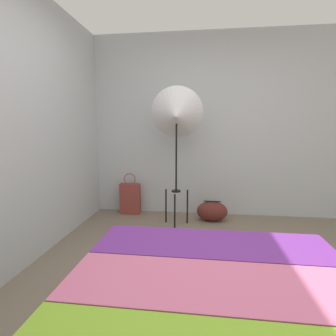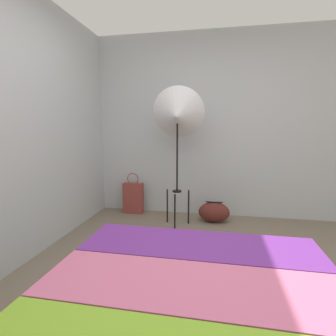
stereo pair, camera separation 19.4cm
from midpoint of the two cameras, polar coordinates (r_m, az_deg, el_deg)
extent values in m
plane|color=#756656|center=(2.09, 10.46, -28.78)|extent=(14.00, 14.00, 0.00)
cube|color=#B7BCC1|center=(3.85, 11.23, 8.97)|extent=(8.00, 0.05, 2.60)
cube|color=#B7BCC1|center=(3.16, -21.96, 8.64)|extent=(0.05, 8.00, 2.60)
cube|color=#D6668E|center=(1.44, 9.57, -24.38)|extent=(1.54, 0.46, 0.04)
cube|color=#702D8E|center=(1.85, 9.92, -16.45)|extent=(1.54, 0.46, 0.04)
cylinder|color=black|center=(3.31, 3.20, -9.59)|extent=(0.02, 0.02, 0.46)
cylinder|color=black|center=(3.57, 1.41, -8.24)|extent=(0.02, 0.02, 0.46)
cylinder|color=black|center=(3.54, 6.08, -8.45)|extent=(0.02, 0.02, 0.46)
cylinder|color=black|center=(3.41, 3.60, -5.05)|extent=(0.12, 0.12, 0.02)
cylinder|color=black|center=(3.33, 3.68, 3.13)|extent=(0.02, 0.02, 0.98)
cone|color=silver|center=(3.32, 3.76, 11.55)|extent=(0.67, 0.40, 0.70)
cube|color=brown|center=(3.98, -6.19, -6.53)|extent=(0.30, 0.12, 0.46)
torus|color=brown|center=(3.91, -6.26, -2.35)|extent=(0.17, 0.01, 0.17)
ellipsoid|color=#5B231E|center=(3.69, 11.49, -9.40)|extent=(0.42, 0.27, 0.27)
cube|color=black|center=(3.65, 11.55, -7.32)|extent=(0.23, 0.04, 0.01)
camera|label=1|loc=(0.10, -88.25, 0.26)|focal=28.00mm
camera|label=2|loc=(0.10, 91.75, -0.26)|focal=28.00mm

